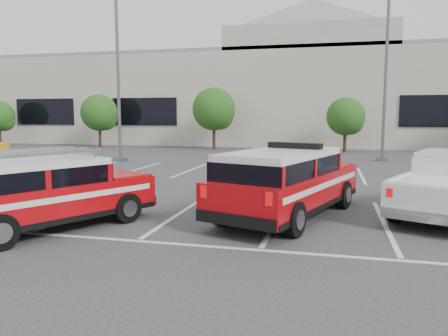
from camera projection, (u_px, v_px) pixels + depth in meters
The scene contains 11 objects.
ground at pixel (181, 213), 12.23m from camera, with size 120.00×120.00×0.00m, color #2F2F32.
stall_markings at pixel (221, 187), 16.57m from camera, with size 23.00×15.00×0.01m, color silver.
convention_building at pixel (292, 94), 42.32m from camera, with size 60.00×16.99×13.20m.
tree_far_left at pixel (0, 117), 39.09m from camera, with size 2.77×2.77×3.99m.
tree_left at pixel (100, 114), 36.68m from camera, with size 3.07×3.07×4.42m.
tree_mid_left at pixel (215, 111), 34.27m from camera, with size 3.37×3.37×4.85m.
tree_mid_right at pixel (347, 118), 31.96m from camera, with size 2.77×2.77×3.99m.
light_pole_left at pixel (118, 72), 25.07m from camera, with size 0.90×0.60×10.24m.
light_pole_mid at pixel (386, 72), 25.35m from camera, with size 0.90×0.60×10.24m.
fire_chief_suv at pixel (287, 187), 11.64m from camera, with size 3.73×5.98×1.98m.
ladder_suv at pixel (47, 198), 10.41m from camera, with size 3.95×5.18×1.91m.
Camera 1 is at (4.04, -11.35, 2.74)m, focal length 35.00 mm.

